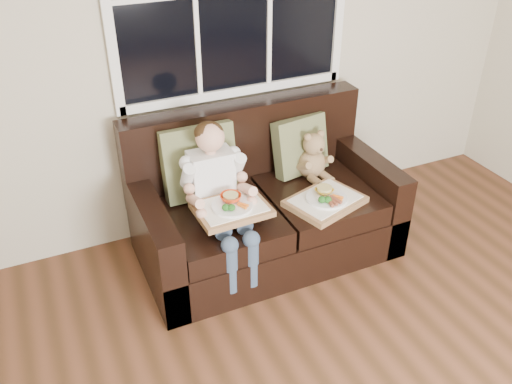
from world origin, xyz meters
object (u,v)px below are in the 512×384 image
child (217,186)px  tray_right (325,200)px  tray_left (232,207)px  teddy_bear (313,158)px  loveseat (263,209)px

child → tray_right: child is taller
tray_left → tray_right: tray_left is taller
teddy_bear → tray_left: 0.80m
child → tray_left: child is taller
child → loveseat: bearing=18.4°
teddy_bear → loveseat: bearing=-179.4°
teddy_bear → tray_right: size_ratio=0.65×
tray_left → tray_right: (0.63, -0.04, -0.10)m
loveseat → child: 0.51m
teddy_bear → tray_left: size_ratio=0.80×
child → teddy_bear: 0.78m
child → teddy_bear: size_ratio=2.51×
loveseat → teddy_bear: loveseat is taller
loveseat → tray_left: loveseat is taller
tray_left → tray_right: bearing=-5.4°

